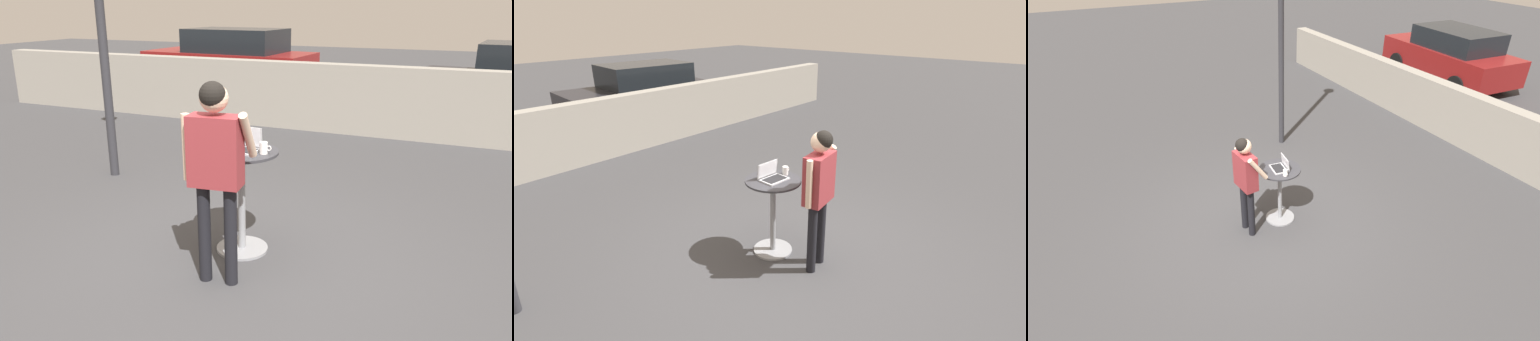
% 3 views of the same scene
% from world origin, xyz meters
% --- Properties ---
extents(ground_plane, '(50.00, 50.00, 0.00)m').
position_xyz_m(ground_plane, '(0.00, 0.00, 0.00)').
color(ground_plane, '#3D3D3F').
extents(pavement_kerb, '(16.76, 0.35, 1.26)m').
position_xyz_m(pavement_kerb, '(0.00, 5.40, 0.63)').
color(pavement_kerb, gray).
rests_on(pavement_kerb, ground_plane).
extents(cafe_table, '(0.69, 0.69, 1.00)m').
position_xyz_m(cafe_table, '(-0.09, 0.34, 0.62)').
color(cafe_table, gray).
rests_on(cafe_table, ground_plane).
extents(laptop, '(0.34, 0.28, 0.21)m').
position_xyz_m(laptop, '(-0.08, 0.36, 1.05)').
color(laptop, '#B7BABF').
rests_on(laptop, cafe_table).
extents(coffee_mug, '(0.11, 0.07, 0.11)m').
position_xyz_m(coffee_mug, '(0.14, 0.33, 1.06)').
color(coffee_mug, white).
rests_on(coffee_mug, cafe_table).
extents(standing_person, '(0.57, 0.41, 1.73)m').
position_xyz_m(standing_person, '(-0.03, -0.28, 1.11)').
color(standing_person, black).
rests_on(standing_person, ground_plane).
extents(parked_car_further_down, '(4.36, 2.28, 1.57)m').
position_xyz_m(parked_car_further_down, '(2.90, 7.58, 0.81)').
color(parked_car_further_down, black).
rests_on(parked_car_further_down, ground_plane).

